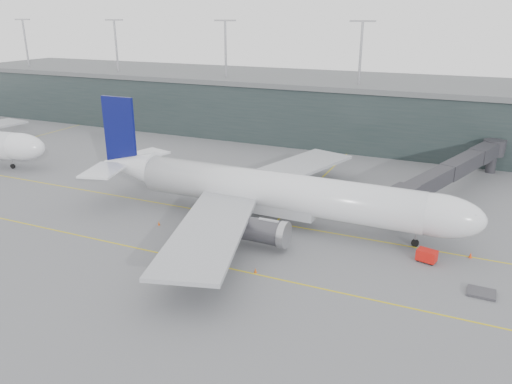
% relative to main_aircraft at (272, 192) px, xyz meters
% --- Properties ---
extents(ground, '(320.00, 320.00, 0.00)m').
position_rel_main_aircraft_xyz_m(ground, '(-4.32, 3.51, -4.95)').
color(ground, '#56565B').
rests_on(ground, ground).
extents(taxiline_a, '(160.00, 0.25, 0.02)m').
position_rel_main_aircraft_xyz_m(taxiline_a, '(-4.32, -0.49, -4.94)').
color(taxiline_a, gold).
rests_on(taxiline_a, ground).
extents(taxiline_b, '(160.00, 0.25, 0.02)m').
position_rel_main_aircraft_xyz_m(taxiline_b, '(-4.32, -16.49, -4.94)').
color(taxiline_b, gold).
rests_on(taxiline_b, ground).
extents(taxiline_lead_main, '(0.25, 60.00, 0.02)m').
position_rel_main_aircraft_xyz_m(taxiline_lead_main, '(0.68, 23.51, -4.94)').
color(taxiline_lead_main, gold).
rests_on(taxiline_lead_main, ground).
extents(taxiline_lead_adj, '(0.25, 60.00, 0.02)m').
position_rel_main_aircraft_xyz_m(taxiline_lead_adj, '(-79.32, 23.51, -4.94)').
color(taxiline_lead_adj, gold).
rests_on(taxiline_lead_adj, ground).
extents(terminal, '(240.00, 36.00, 29.00)m').
position_rel_main_aircraft_xyz_m(terminal, '(-4.32, 61.51, 2.67)').
color(terminal, '#1E292A').
rests_on(terminal, ground).
extents(main_aircraft, '(62.73, 59.16, 17.64)m').
position_rel_main_aircraft_xyz_m(main_aircraft, '(0.00, 0.00, 0.00)').
color(main_aircraft, silver).
rests_on(main_aircraft, ground).
extents(jet_bridge, '(17.22, 43.33, 6.81)m').
position_rel_main_aircraft_xyz_m(jet_bridge, '(24.41, 28.13, 0.14)').
color(jet_bridge, '#27262B').
rests_on(jet_bridge, ground).
extents(gse_cart, '(2.76, 2.10, 1.68)m').
position_rel_main_aircraft_xyz_m(gse_cart, '(23.64, -4.36, -4.02)').
color(gse_cart, red).
rests_on(gse_cart, ground).
extents(baggage_dolly, '(3.19, 2.58, 0.31)m').
position_rel_main_aircraft_xyz_m(baggage_dolly, '(30.39, -10.11, -4.76)').
color(baggage_dolly, '#333337').
rests_on(baggage_dolly, ground).
extents(uld_a, '(2.65, 2.35, 2.05)m').
position_rel_main_aircraft_xyz_m(uld_a, '(-8.15, 13.35, -3.88)').
color(uld_a, '#3B3B40').
rests_on(uld_a, ground).
extents(uld_b, '(2.34, 2.07, 1.80)m').
position_rel_main_aircraft_xyz_m(uld_b, '(-6.90, 16.10, -4.00)').
color(uld_b, '#3B3B40').
rests_on(uld_b, ground).
extents(uld_c, '(2.69, 2.38, 2.07)m').
position_rel_main_aircraft_xyz_m(uld_c, '(-4.19, 13.74, -3.87)').
color(uld_c, '#3B3B40').
rests_on(uld_c, ground).
extents(cone_nose, '(0.48, 0.48, 0.76)m').
position_rel_main_aircraft_xyz_m(cone_nose, '(28.89, -0.74, -4.57)').
color(cone_nose, red).
rests_on(cone_nose, ground).
extents(cone_wing_stbd, '(0.39, 0.39, 0.62)m').
position_rel_main_aircraft_xyz_m(cone_wing_stbd, '(4.40, -16.13, -4.64)').
color(cone_wing_stbd, '#CC510B').
rests_on(cone_wing_stbd, ground).
extents(cone_wing_port, '(0.40, 0.40, 0.63)m').
position_rel_main_aircraft_xyz_m(cone_wing_port, '(6.22, 14.53, -4.64)').
color(cone_wing_port, '#E15F0C').
rests_on(cone_wing_port, ground).
extents(cone_tail, '(0.39, 0.39, 0.62)m').
position_rel_main_aircraft_xyz_m(cone_tail, '(-15.30, -8.51, -4.64)').
color(cone_tail, '#F15A0D').
rests_on(cone_tail, ground).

